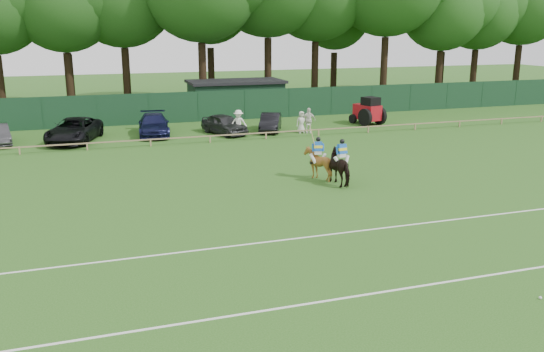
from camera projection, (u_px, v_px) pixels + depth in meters
name	position (u px, v px, depth m)	size (l,w,h in m)	color
ground	(284.00, 230.00, 22.38)	(160.00, 160.00, 0.00)	#1E4C14
horse_dark	(341.00, 167.00, 28.72)	(0.95, 2.08, 1.76)	black
horse_chestnut	(318.00, 163.00, 29.71)	(1.33, 1.50, 1.65)	brown
suv_black	(74.00, 130.00, 39.25)	(2.68, 5.81, 1.61)	black
sedan_navy	(154.00, 125.00, 41.68)	(2.13, 5.25, 1.52)	#12153A
hatch_grey	(224.00, 124.00, 42.10)	(1.73, 4.29, 1.46)	#2F3032
estate_black	(270.00, 122.00, 43.31)	(1.42, 4.07, 1.34)	black
spectator_left	(238.00, 123.00, 41.31)	(1.22, 0.70, 1.89)	white
spectator_mid	(308.00, 120.00, 42.48)	(1.10, 0.46, 1.88)	silver
spectator_right	(301.00, 122.00, 42.53)	(0.79, 0.51, 1.62)	silver
rider_dark	(342.00, 152.00, 28.51)	(0.93, 0.42, 1.41)	silver
rider_chestnut	(318.00, 149.00, 29.51)	(0.93, 0.71, 2.05)	silver
polo_ball	(540.00, 298.00, 16.73)	(0.09, 0.09, 0.09)	silver
pitch_lines	(319.00, 264.00, 19.16)	(60.00, 5.10, 0.01)	silver
pitch_rail	(195.00, 137.00, 38.81)	(62.10, 0.10, 0.50)	#997F5B
perimeter_fence	(174.00, 108.00, 46.87)	(92.08, 0.08, 2.50)	#14351E
utility_shed	(236.00, 97.00, 51.37)	(8.40, 4.40, 3.04)	#14331E
tree_row	(182.00, 109.00, 55.14)	(96.00, 12.00, 21.00)	#26561C
tractor	(368.00, 111.00, 46.21)	(2.34, 2.98, 2.21)	#A70F19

